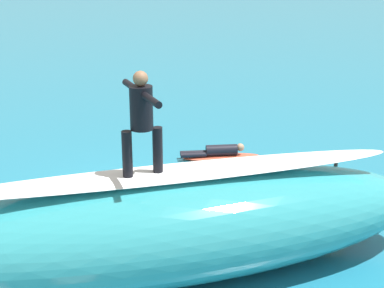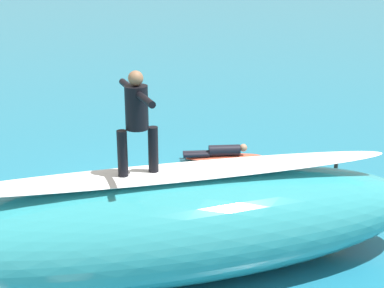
# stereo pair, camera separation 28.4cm
# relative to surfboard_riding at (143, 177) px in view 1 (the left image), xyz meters

# --- Properties ---
(ground_plane) EXTENTS (120.00, 120.00, 0.00)m
(ground_plane) POSITION_rel_surfboard_riding_xyz_m (-0.57, -2.92, -1.78)
(ground_plane) COLOR teal
(wave_crest) EXTENTS (8.81, 2.37, 1.74)m
(wave_crest) POSITION_rel_surfboard_riding_xyz_m (-0.47, 0.00, -0.91)
(wave_crest) COLOR teal
(wave_crest) RESTS_ON ground_plane
(wave_foam_lip) EXTENTS (7.48, 0.84, 0.08)m
(wave_foam_lip) POSITION_rel_surfboard_riding_xyz_m (-0.47, 0.00, 0.00)
(wave_foam_lip) COLOR white
(wave_foam_lip) RESTS_ON wave_crest
(surfboard_riding) EXTENTS (2.20, 0.83, 0.07)m
(surfboard_riding) POSITION_rel_surfboard_riding_xyz_m (0.00, 0.00, 0.00)
(surfboard_riding) COLOR yellow
(surfboard_riding) RESTS_ON wave_crest
(surfer_riding) EXTENTS (0.64, 1.53, 1.61)m
(surfer_riding) POSITION_rel_surfboard_riding_xyz_m (0.00, 0.00, 0.97)
(surfer_riding) COLOR black
(surfer_riding) RESTS_ON surfboard_riding
(surfboard_paddling) EXTENTS (2.02, 0.83, 0.09)m
(surfboard_paddling) POSITION_rel_surfboard_riding_xyz_m (-2.97, -4.96, -1.73)
(surfboard_paddling) COLOR #E0563D
(surfboard_paddling) RESTS_ON ground_plane
(surfer_paddling) EXTENTS (1.63, 0.52, 0.29)m
(surfer_paddling) POSITION_rel_surfboard_riding_xyz_m (-2.85, -4.98, -1.56)
(surfer_paddling) COLOR black
(surfer_paddling) RESTS_ON surfboard_paddling
(buoy_marker) EXTENTS (0.77, 0.77, 1.31)m
(buoy_marker) POSITION_rel_surfboard_riding_xyz_m (-4.07, -1.27, -1.39)
(buoy_marker) COLOR orange
(buoy_marker) RESTS_ON ground_plane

